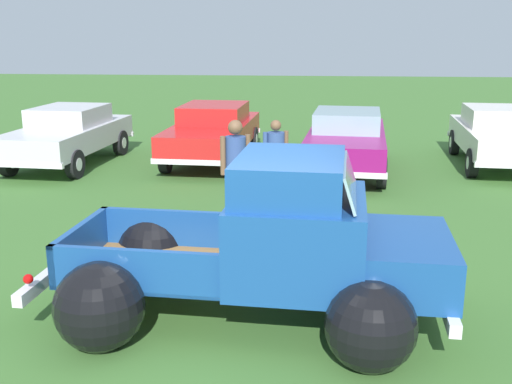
% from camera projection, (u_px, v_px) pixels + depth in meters
% --- Properties ---
extents(ground_plane, '(80.00, 80.00, 0.00)m').
position_uv_depth(ground_plane, '(242.00, 315.00, 7.19)').
color(ground_plane, '#3D6B2D').
extents(vintage_pickup_truck, '(4.72, 2.98, 1.96)m').
position_uv_depth(vintage_pickup_truck, '(275.00, 256.00, 6.94)').
color(vintage_pickup_truck, black).
rests_on(vintage_pickup_truck, ground).
extents(show_car_0, '(2.08, 4.47, 1.43)m').
position_uv_depth(show_car_0, '(68.00, 133.00, 15.13)').
color(show_car_0, black).
rests_on(show_car_0, ground).
extents(show_car_1, '(2.03, 4.77, 1.43)m').
position_uv_depth(show_car_1, '(213.00, 130.00, 15.57)').
color(show_car_1, black).
rests_on(show_car_1, ground).
extents(show_car_2, '(2.17, 4.67, 1.43)m').
position_uv_depth(show_car_2, '(346.00, 139.00, 14.33)').
color(show_car_2, black).
rests_on(show_car_2, ground).
extents(show_car_3, '(2.14, 4.39, 1.43)m').
position_uv_depth(show_car_3, '(499.00, 134.00, 14.98)').
color(show_car_3, black).
rests_on(show_car_3, ground).
extents(spectator_0, '(0.51, 0.46, 1.84)m').
position_uv_depth(spectator_0, '(236.00, 167.00, 10.12)').
color(spectator_0, gray).
rests_on(spectator_0, ground).
extents(spectator_2, '(0.51, 0.46, 1.58)m').
position_uv_depth(spectator_2, '(276.00, 155.00, 11.89)').
color(spectator_2, navy).
rests_on(spectator_2, ground).
extents(lane_cone_0, '(0.36, 0.36, 0.63)m').
position_uv_depth(lane_cone_0, '(103.00, 227.00, 9.41)').
color(lane_cone_0, black).
rests_on(lane_cone_0, ground).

